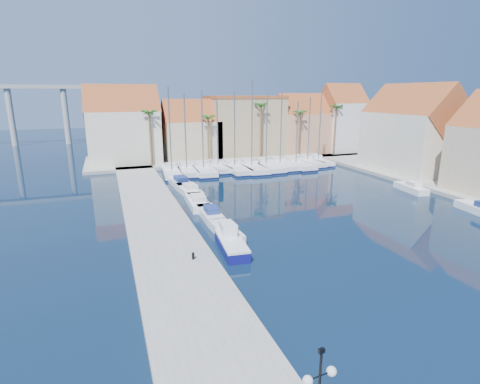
# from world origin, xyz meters

# --- Properties ---
(ground) EXTENTS (260.00, 260.00, 0.00)m
(ground) POSITION_xyz_m (0.00, 0.00, 0.00)
(ground) COLOR black
(ground) RESTS_ON ground
(quay_west) EXTENTS (6.00, 77.00, 0.50)m
(quay_west) POSITION_xyz_m (-9.00, 13.50, 0.25)
(quay_west) COLOR gray
(quay_west) RESTS_ON ground
(shore_north) EXTENTS (54.00, 16.00, 0.50)m
(shore_north) POSITION_xyz_m (10.00, 48.00, 0.25)
(shore_north) COLOR gray
(shore_north) RESTS_ON ground
(shore_east) EXTENTS (12.00, 60.00, 0.50)m
(shore_east) POSITION_xyz_m (32.00, 15.00, 0.25)
(shore_east) COLOR gray
(shore_east) RESTS_ON ground
(lamp_post) EXTENTS (1.32, 0.46, 3.90)m
(lamp_post) POSITION_xyz_m (-7.00, -13.28, 3.06)
(lamp_post) COLOR black
(lamp_post) RESTS_ON quay_west
(bollard) EXTENTS (0.21, 0.21, 0.52)m
(bollard) POSITION_xyz_m (-7.68, 3.04, 0.76)
(bollard) COLOR black
(bollard) RESTS_ON quay_west
(fishing_boat) EXTENTS (2.28, 5.50, 1.87)m
(fishing_boat) POSITION_xyz_m (-4.14, 4.79, 0.62)
(fishing_boat) COLOR navy
(fishing_boat) RESTS_ON ground
(motorboat_west_0) EXTENTS (1.93, 5.42, 1.40)m
(motorboat_west_0) POSITION_xyz_m (-3.58, 7.88, 0.51)
(motorboat_west_0) COLOR white
(motorboat_west_0) RESTS_ON ground
(motorboat_west_1) EXTENTS (1.88, 5.53, 1.40)m
(motorboat_west_1) POSITION_xyz_m (-3.61, 13.16, 0.51)
(motorboat_west_1) COLOR white
(motorboat_west_1) RESTS_ON ground
(motorboat_west_2) EXTENTS (2.34, 6.43, 1.40)m
(motorboat_west_2) POSITION_xyz_m (-3.84, 17.89, 0.51)
(motorboat_west_2) COLOR white
(motorboat_west_2) RESTS_ON ground
(motorboat_west_3) EXTENTS (2.58, 6.53, 1.40)m
(motorboat_west_3) POSITION_xyz_m (-3.62, 23.45, 0.51)
(motorboat_west_3) COLOR white
(motorboat_west_3) RESTS_ON ground
(motorboat_west_4) EXTENTS (2.67, 6.91, 1.40)m
(motorboat_west_4) POSITION_xyz_m (-3.85, 28.35, 0.51)
(motorboat_west_4) COLOR white
(motorboat_west_4) RESTS_ON ground
(motorboat_east_1) EXTENTS (2.28, 5.33, 1.40)m
(motorboat_east_1) POSITION_xyz_m (23.99, 14.82, 0.51)
(motorboat_east_1) COLOR white
(motorboat_east_1) RESTS_ON ground
(sailboat_0) EXTENTS (3.53, 10.32, 13.47)m
(sailboat_0) POSITION_xyz_m (-3.78, 35.60, 0.59)
(sailboat_0) COLOR white
(sailboat_0) RESTS_ON ground
(sailboat_1) EXTENTS (3.39, 10.48, 12.32)m
(sailboat_1) POSITION_xyz_m (-1.28, 36.39, 0.58)
(sailboat_1) COLOR white
(sailboat_1) RESTS_ON ground
(sailboat_2) EXTENTS (3.82, 11.38, 12.91)m
(sailboat_2) POSITION_xyz_m (1.33, 35.87, 0.57)
(sailboat_2) COLOR white
(sailboat_2) RESTS_ON ground
(sailboat_3) EXTENTS (3.13, 9.21, 11.42)m
(sailboat_3) POSITION_xyz_m (3.99, 36.85, 0.58)
(sailboat_3) COLOR white
(sailboat_3) RESTS_ON ground
(sailboat_4) EXTENTS (3.13, 11.65, 12.69)m
(sailboat_4) POSITION_xyz_m (6.55, 35.77, 0.57)
(sailboat_4) COLOR white
(sailboat_4) RESTS_ON ground
(sailboat_5) EXTENTS (4.00, 12.19, 14.51)m
(sailboat_5) POSITION_xyz_m (9.46, 35.49, 0.58)
(sailboat_5) COLOR white
(sailboat_5) RESTS_ON ground
(sailboat_6) EXTENTS (3.08, 11.43, 12.67)m
(sailboat_6) POSITION_xyz_m (12.07, 35.53, 0.57)
(sailboat_6) COLOR white
(sailboat_6) RESTS_ON ground
(sailboat_7) EXTENTS (3.17, 10.96, 12.50)m
(sailboat_7) POSITION_xyz_m (14.85, 35.90, 0.57)
(sailboat_7) COLOR white
(sailboat_7) RESTS_ON ground
(sailboat_8) EXTENTS (3.15, 11.02, 11.12)m
(sailboat_8) POSITION_xyz_m (17.61, 35.36, 0.56)
(sailboat_8) COLOR white
(sailboat_8) RESTS_ON ground
(sailboat_9) EXTENTS (3.04, 9.92, 11.81)m
(sailboat_9) POSITION_xyz_m (20.59, 36.51, 0.58)
(sailboat_9) COLOR white
(sailboat_9) RESTS_ON ground
(sailboat_10) EXTENTS (2.86, 9.13, 13.97)m
(sailboat_10) POSITION_xyz_m (22.89, 36.57, 0.63)
(sailboat_10) COLOR white
(sailboat_10) RESTS_ON ground
(building_0) EXTENTS (12.30, 9.00, 13.50)m
(building_0) POSITION_xyz_m (-10.00, 47.00, 6.52)
(building_0) COLOR beige
(building_0) RESTS_ON shore_north
(building_1) EXTENTS (10.30, 8.00, 11.00)m
(building_1) POSITION_xyz_m (2.00, 47.00, 5.30)
(building_1) COLOR tan
(building_1) RESTS_ON shore_north
(building_2) EXTENTS (14.20, 10.20, 11.50)m
(building_2) POSITION_xyz_m (13.00, 48.00, 6.26)
(building_2) COLOR tan
(building_2) RESTS_ON shore_north
(building_3) EXTENTS (10.30, 8.00, 12.00)m
(building_3) POSITION_xyz_m (25.00, 47.00, 5.86)
(building_3) COLOR tan
(building_3) RESTS_ON shore_north
(building_4) EXTENTS (8.30, 8.00, 14.00)m
(building_4) POSITION_xyz_m (34.00, 46.00, 6.97)
(building_4) COLOR silver
(building_4) RESTS_ON shore_north
(building_6) EXTENTS (9.00, 14.30, 13.50)m
(building_6) POSITION_xyz_m (32.00, 24.00, 6.52)
(building_6) COLOR beige
(building_6) RESTS_ON shore_east
(palm_0) EXTENTS (2.60, 2.60, 10.15)m
(palm_0) POSITION_xyz_m (-6.00, 42.00, 9.08)
(palm_0) COLOR brown
(palm_0) RESTS_ON shore_north
(palm_1) EXTENTS (2.60, 2.60, 9.15)m
(palm_1) POSITION_xyz_m (4.00, 42.00, 8.14)
(palm_1) COLOR brown
(palm_1) RESTS_ON shore_north
(palm_2) EXTENTS (2.60, 2.60, 11.15)m
(palm_2) POSITION_xyz_m (14.00, 42.00, 10.02)
(palm_2) COLOR brown
(palm_2) RESTS_ON shore_north
(palm_3) EXTENTS (2.60, 2.60, 9.65)m
(palm_3) POSITION_xyz_m (22.00, 42.00, 8.61)
(palm_3) COLOR brown
(palm_3) RESTS_ON shore_north
(palm_4) EXTENTS (2.60, 2.60, 10.65)m
(palm_4) POSITION_xyz_m (30.00, 42.00, 9.55)
(palm_4) COLOR brown
(palm_4) RESTS_ON shore_north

